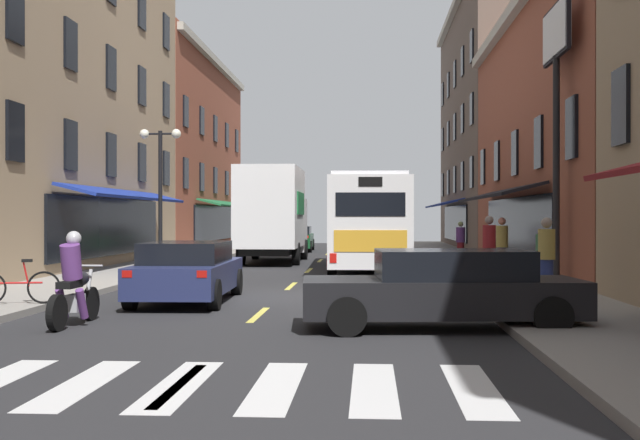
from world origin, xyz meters
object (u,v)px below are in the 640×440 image
Objects in this scene: pedestrian_near at (546,256)px; pedestrian_rear at (502,245)px; street_lamp_twin at (160,191)px; sedan_mid at (445,289)px; bicycle_near at (17,286)px; pedestrian_far at (461,241)px; sedan_near at (296,238)px; billboard_sign at (556,73)px; pedestrian_mid at (489,247)px; transit_bus at (366,222)px; box_truck at (273,215)px; sedan_far at (188,271)px; motorcycle_rider at (74,285)px.

pedestrian_near is 6.95m from pedestrian_rear.
pedestrian_rear is 11.46m from street_lamp_twin.
sedan_mid is 2.87× the size of bicycle_near.
bicycle_near is 1.05× the size of pedestrian_far.
sedan_near is at bearing 84.02° from bicycle_near.
billboard_sign is 1.55× the size of street_lamp_twin.
pedestrian_mid reaches higher than pedestrian_near.
sedan_near is 23.49m from pedestrian_mid.
bicycle_near is (-6.99, -13.42, -1.23)m from transit_bus.
transit_bus is 5.61m from box_truck.
sedan_far is at bearing -71.53° from street_lamp_twin.
billboard_sign is 10.88m from sedan_far.
box_truck is 7.80m from pedestrian_far.
pedestrian_rear is at bearing -47.51° from box_truck.
street_lamp_twin is at bearing 122.61° from sedan_mid.
sedan_mid is 8.65m from bicycle_near.
motorcycle_rider is 1.18× the size of pedestrian_near.
transit_bus is 15.92m from sedan_near.
box_truck reaches higher than pedestrian_near.
sedan_mid is at bearing -87.79° from pedestrian_mid.
sedan_far reaches higher than sedan_mid.
transit_bus reaches higher than sedan_near.
sedan_near is at bearing 111.15° from billboard_sign.
transit_bus is at bearing -78.97° from pedestrian_near.
billboard_sign is 4.19× the size of pedestrian_rear.
sedan_mid is at bearing -57.39° from street_lamp_twin.
sedan_far is at bearing -90.23° from box_truck.
pedestrian_mid reaches higher than bicycle_near.
billboard_sign is at bearing -68.85° from sedan_near.
motorcycle_rider is at bearing -179.83° from sedan_mid.
transit_bus is 1.51× the size of box_truck.
sedan_near is 2.33× the size of motorcycle_rider.
billboard_sign is 1.52× the size of sedan_near.
pedestrian_rear reaches higher than motorcycle_rider.
transit_bus is 15.18m from bicycle_near.
box_truck is at bearing 133.72° from transit_bus.
bicycle_near is 12.30m from pedestrian_mid.
sedan_far is 2.30× the size of motorcycle_rider.
box_truck is at bearing 126.75° from billboard_sign.
pedestrian_rear reaches higher than sedan_far.
sedan_far is at bearing -108.93° from transit_bus.
pedestrian_far is (-0.19, 14.40, -0.12)m from pedestrian_near.
sedan_far is 3.62m from bicycle_near.
pedestrian_rear is at bearing 49.73° from motorcycle_rider.
sedan_far is 1.00× the size of street_lamp_twin.
pedestrian_rear is (8.08, 6.78, 0.35)m from sedan_far.
pedestrian_rear is at bearing 105.58° from billboard_sign.
billboard_sign is 4.19× the size of pedestrian_near.
sedan_near is 2.76× the size of pedestrian_near.
box_truck is at bearing -71.21° from pedestrian_near.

